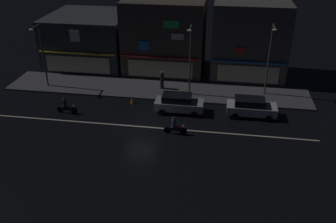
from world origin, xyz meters
name	(u,v)px	position (x,y,z in m)	size (l,w,h in m)	color
ground_plane	(140,127)	(0.00, 0.00, 0.00)	(140.00, 140.00, 0.00)	black
lane_divider_stripe	(140,127)	(0.00, 0.00, 0.01)	(28.94, 0.16, 0.01)	beige
sidewalk_far	(156,89)	(0.00, 7.55, 0.07)	(30.46, 4.81, 0.14)	#4C4C4F
storefront_left_block	(90,39)	(-9.14, 14.49, 2.86)	(8.98, 9.23, 5.73)	#383A3F
storefront_center_block	(249,39)	(9.14, 13.17, 4.04)	(7.73, 6.59, 8.08)	#56514C
storefront_right_block	(165,35)	(0.00, 13.47, 4.00)	(8.65, 7.18, 8.01)	#4C443A
streetlamp_west	(41,51)	(-11.21, 6.38, 3.96)	(0.44, 1.64, 6.39)	#47494C
streetlamp_mid	(190,55)	(3.46, 6.62, 4.22)	(0.44, 1.64, 6.89)	#47494C
streetlamp_east	(270,54)	(10.80, 7.82, 4.24)	(0.44, 1.64, 6.92)	#47494C
pedestrian_on_sidewalk	(162,80)	(0.58, 7.72, 0.99)	(0.38, 0.38, 1.84)	#232328
parked_car_near_kerb	(179,103)	(2.87, 3.17, 0.87)	(4.30, 1.98, 1.67)	#9EA0A5
parked_car_trailing	(251,107)	(9.23, 3.38, 0.87)	(4.30, 1.98, 1.67)	silver
motorcycle_lead	(66,107)	(-6.99, 1.38, 0.63)	(1.90, 0.60, 1.52)	black
motorcycle_following	(175,127)	(3.06, -0.67, 0.63)	(1.90, 0.60, 1.52)	black
traffic_cone	(132,100)	(-1.68, 4.22, 0.28)	(0.36, 0.36, 0.55)	orange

